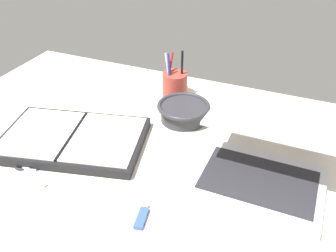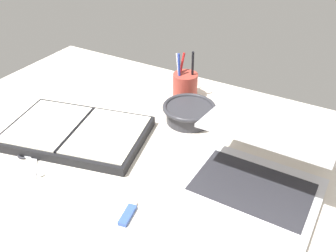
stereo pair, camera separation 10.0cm
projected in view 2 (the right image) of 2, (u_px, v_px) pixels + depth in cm
name	position (u px, v px, depth cm)	size (l,w,h in cm)	color
desk_top	(141.00, 157.00, 101.71)	(140.00, 100.00, 2.00)	beige
laptop	(260.00, 167.00, 88.41)	(30.70, 34.63, 15.27)	silver
bowl	(189.00, 112.00, 113.29)	(16.23, 16.23, 5.52)	#2D2D33
pen_cup	(185.00, 85.00, 125.03)	(8.28, 8.28, 16.91)	#9E382D
planner	(77.00, 133.00, 107.03)	(43.83, 33.72, 3.16)	black
scissors	(31.00, 156.00, 99.88)	(12.92, 10.55, 0.80)	#B7B7BC
paper_sheet_front	(57.00, 181.00, 92.08)	(20.59, 26.16, 0.16)	silver
usb_drive	(128.00, 214.00, 82.45)	(3.07, 7.37, 1.00)	#33519E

